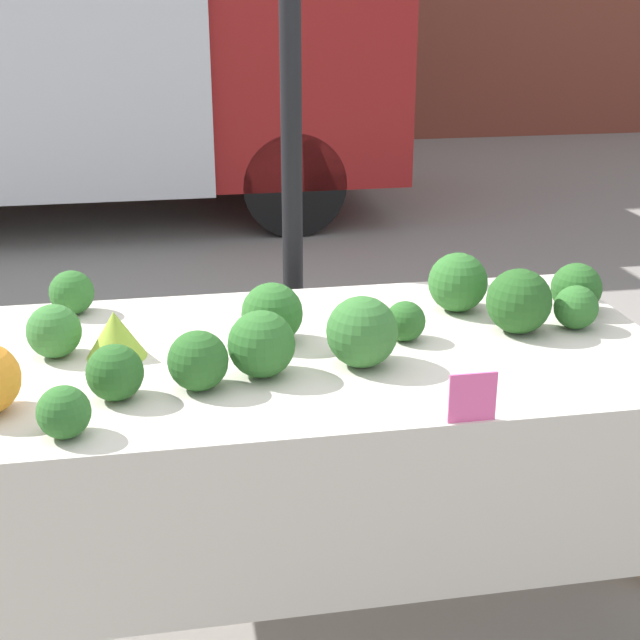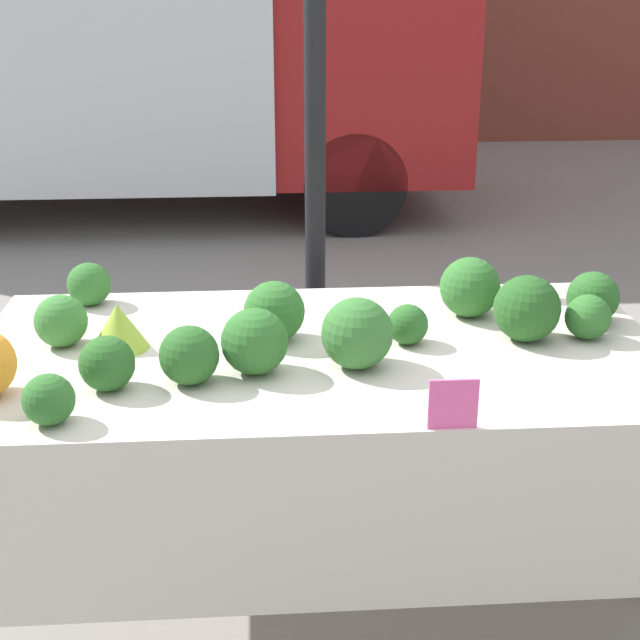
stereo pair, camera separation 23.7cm
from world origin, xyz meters
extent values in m
plane|color=gray|center=(0.00, 0.00, 0.00)|extent=(40.00, 40.00, 0.00)
cylinder|color=black|center=(0.03, 0.73, 1.25)|extent=(0.07, 0.07, 2.50)
cube|color=silver|center=(-1.76, 4.87, 1.53)|extent=(3.45, 2.02, 2.39)
cube|color=maroon|center=(0.68, 4.87, 1.19)|extent=(1.42, 1.86, 1.72)
cylinder|color=black|center=(0.53, 4.06, 0.37)|extent=(0.74, 0.22, 0.74)
cylinder|color=black|center=(0.53, 5.69, 0.37)|extent=(0.74, 0.22, 0.74)
cube|color=beige|center=(0.00, 0.00, 0.79)|extent=(1.86, 0.99, 0.03)
cube|color=beige|center=(0.00, -0.49, 0.55)|extent=(1.86, 0.01, 0.44)
cylinder|color=black|center=(-0.87, 0.43, 0.39)|extent=(0.05, 0.05, 0.77)
cylinder|color=black|center=(0.87, 0.43, 0.39)|extent=(0.05, 0.05, 0.77)
cone|color=#93B238|center=(-0.54, 0.03, 0.87)|extent=(0.16, 0.16, 0.13)
sphere|color=#2D6628|center=(-0.67, 0.39, 0.87)|extent=(0.13, 0.13, 0.13)
sphere|color=#387533|center=(-0.69, 0.07, 0.87)|extent=(0.14, 0.14, 0.14)
sphere|color=#2D6628|center=(0.74, 0.02, 0.87)|extent=(0.12, 0.12, 0.12)
sphere|color=#23511E|center=(0.57, 0.02, 0.89)|extent=(0.18, 0.18, 0.18)
sphere|color=#285B23|center=(-0.53, -0.22, 0.87)|extent=(0.14, 0.14, 0.14)
sphere|color=#2D6628|center=(-0.12, 0.06, 0.89)|extent=(0.17, 0.17, 0.17)
sphere|color=#2D6628|center=(0.45, 0.22, 0.89)|extent=(0.18, 0.18, 0.18)
sphere|color=#336B2D|center=(0.08, -0.13, 0.90)|extent=(0.18, 0.18, 0.18)
sphere|color=#285B23|center=(0.80, 0.14, 0.88)|extent=(0.15, 0.15, 0.15)
sphere|color=#2D6628|center=(-0.17, -0.15, 0.89)|extent=(0.17, 0.17, 0.17)
sphere|color=#2D6628|center=(-0.63, -0.39, 0.86)|extent=(0.12, 0.12, 0.12)
sphere|color=#285B23|center=(0.24, 0.01, 0.86)|extent=(0.11, 0.11, 0.11)
sphere|color=#285B23|center=(-0.33, -0.20, 0.88)|extent=(0.15, 0.15, 0.15)
cube|color=#F45B9E|center=(0.26, -0.48, 0.86)|extent=(0.11, 0.01, 0.12)
camera|label=1|loc=(-0.39, -2.18, 1.73)|focal=50.00mm
camera|label=2|loc=(-0.16, -2.21, 1.73)|focal=50.00mm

